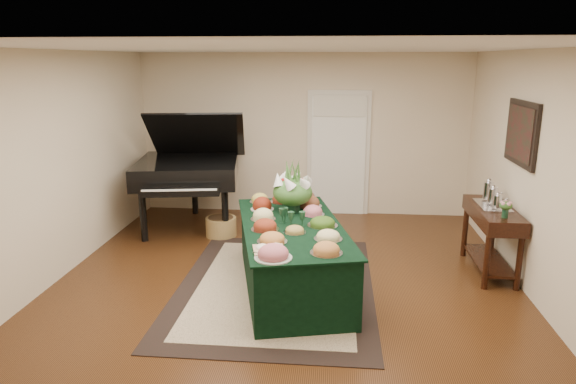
# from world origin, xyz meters

# --- Properties ---
(ground) EXTENTS (6.00, 6.00, 0.00)m
(ground) POSITION_xyz_m (0.00, 0.00, 0.00)
(ground) COLOR black
(ground) RESTS_ON ground
(area_rug) EXTENTS (2.26, 3.16, 0.01)m
(area_rug) POSITION_xyz_m (-0.11, -0.08, 0.01)
(area_rug) COLOR black
(area_rug) RESTS_ON ground
(kitchen_doorway) EXTENTS (1.05, 0.07, 2.10)m
(kitchen_doorway) POSITION_xyz_m (0.60, 2.97, 1.02)
(kitchen_doorway) COLOR silver
(kitchen_doorway) RESTS_ON ground
(buffet_table) EXTENTS (1.61, 2.53, 0.77)m
(buffet_table) POSITION_xyz_m (0.08, -0.09, 0.39)
(buffet_table) COLOR black
(buffet_table) RESTS_ON ground
(food_platters) EXTENTS (1.20, 2.38, 0.13)m
(food_platters) POSITION_xyz_m (0.06, -0.03, 0.82)
(food_platters) COLOR silver
(food_platters) RESTS_ON buffet_table
(cutting_board) EXTENTS (0.36, 0.36, 0.10)m
(cutting_board) POSITION_xyz_m (-0.08, -0.91, 0.81)
(cutting_board) COLOR tan
(cutting_board) RESTS_ON buffet_table
(green_goblets) EXTENTS (0.31, 0.23, 0.18)m
(green_goblets) POSITION_xyz_m (0.06, -0.09, 0.86)
(green_goblets) COLOR #153421
(green_goblets) RESTS_ON buffet_table
(floral_centerpiece) EXTENTS (0.51, 0.51, 0.51)m
(floral_centerpiece) POSITION_xyz_m (0.04, 0.46, 1.07)
(floral_centerpiece) COLOR #153421
(floral_centerpiece) RESTS_ON buffet_table
(grand_piano) EXTENTS (1.81, 2.02, 1.84)m
(grand_piano) POSITION_xyz_m (-1.71, 2.00, 0.93)
(grand_piano) COLOR black
(grand_piano) RESTS_ON ground
(wicker_basket) EXTENTS (0.46, 0.46, 0.29)m
(wicker_basket) POSITION_xyz_m (-1.14, 1.61, 0.14)
(wicker_basket) COLOR olive
(wicker_basket) RESTS_ON ground
(mahogany_sideboard) EXTENTS (0.45, 1.24, 0.84)m
(mahogany_sideboard) POSITION_xyz_m (2.49, 0.60, 0.65)
(mahogany_sideboard) COLOR black
(mahogany_sideboard) RESTS_ON ground
(tea_service) EXTENTS (0.34, 0.58, 0.30)m
(tea_service) POSITION_xyz_m (2.50, 0.71, 0.95)
(tea_service) COLOR silver
(tea_service) RESTS_ON mahogany_sideboard
(pink_bouquet) EXTENTS (0.16, 0.16, 0.20)m
(pink_bouquet) POSITION_xyz_m (2.50, 0.19, 0.97)
(pink_bouquet) COLOR #153421
(pink_bouquet) RESTS_ON mahogany_sideboard
(wall_painting) EXTENTS (0.05, 0.95, 0.75)m
(wall_painting) POSITION_xyz_m (2.72, 0.60, 1.75)
(wall_painting) COLOR black
(wall_painting) RESTS_ON ground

